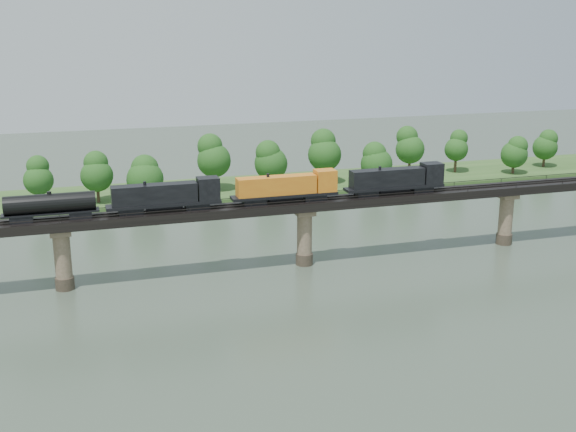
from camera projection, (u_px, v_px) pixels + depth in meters
name	position (u px, v px, depth m)	size (l,w,h in m)	color
ground	(374.00, 334.00, 98.20)	(400.00, 400.00, 0.00)	#334234
far_bank	(233.00, 190.00, 176.25)	(300.00, 24.00, 1.60)	#2D4F1F
bridge	(304.00, 234.00, 124.37)	(236.00, 30.00, 11.50)	#473A2D
bridge_superstructure	(305.00, 199.00, 122.68)	(220.00, 4.90, 0.75)	black
far_treeline	(203.00, 163.00, 167.65)	(289.06, 17.54, 13.60)	#382619
freight_train	(247.00, 191.00, 119.22)	(74.18, 2.89, 5.11)	black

